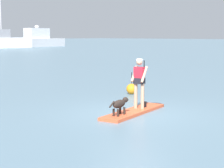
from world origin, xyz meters
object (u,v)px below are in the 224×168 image
(moored_boat_center, at_px, (39,40))
(marker_buoy, at_px, (132,89))
(dog, at_px, (120,104))
(paddleboard, at_px, (137,111))
(person_paddler, at_px, (139,80))

(moored_boat_center, xyz_separation_m, marker_buoy, (-39.39, -60.12, -1.26))
(dog, bearing_deg, marker_buoy, 36.39)
(dog, bearing_deg, moored_boat_center, 55.43)
(dog, xyz_separation_m, moored_boat_center, (43.51, 63.15, 1.04))
(moored_boat_center, distance_m, marker_buoy, 71.88)
(paddleboard, bearing_deg, dog, -168.65)
(person_paddler, bearing_deg, dog, -168.65)
(paddleboard, distance_m, moored_boat_center, 75.89)
(person_paddler, distance_m, dog, 1.45)
(marker_buoy, bearing_deg, person_paddler, -135.72)
(person_paddler, relative_size, moored_boat_center, 0.14)
(paddleboard, xyz_separation_m, person_paddler, (0.15, 0.03, 1.05))
(paddleboard, height_order, person_paddler, person_paddler)
(person_paddler, bearing_deg, paddleboard, -168.65)
(dog, xyz_separation_m, marker_buoy, (4.12, 3.04, -0.21))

